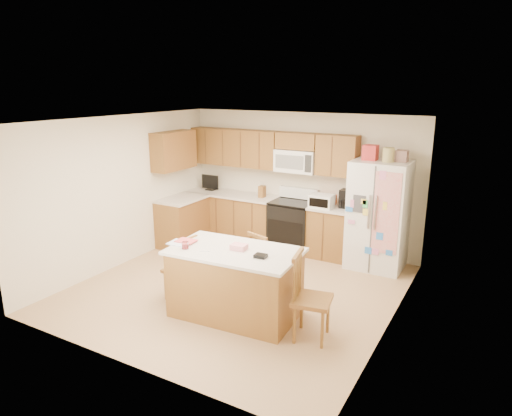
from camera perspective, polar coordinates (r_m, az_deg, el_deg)
The scene contains 9 objects.
ground at distance 7.00m, azimuth -2.29°, elevation -9.98°, with size 4.50×4.50×0.00m, color tan.
room_shell at distance 6.52m, azimuth -2.42°, elevation 1.56°, with size 4.60×4.60×2.52m.
cabinetry at distance 8.63m, azimuth -1.68°, elevation 1.36°, with size 3.36×1.56×2.15m.
stove at distance 8.42m, azimuth 4.59°, elevation -2.13°, with size 0.76×0.65×1.13m.
refrigerator at distance 7.75m, azimuth 15.06°, elevation -0.73°, with size 0.90×0.79×2.04m.
island at distance 6.07m, azimuth -2.63°, elevation -9.26°, with size 1.79×1.09×1.01m.
windsor_chair_left at distance 6.60m, azimuth -9.32°, elevation -7.59°, with size 0.42×0.44×0.93m.
windsor_chair_back at distance 6.62m, azimuth 1.04°, elevation -7.21°, with size 0.51×0.50×0.96m.
windsor_chair_right at distance 5.57m, azimuth 6.75°, elevation -11.22°, with size 0.52×0.54×1.08m.
Camera 1 is at (3.34, -5.38, 2.97)m, focal length 32.00 mm.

